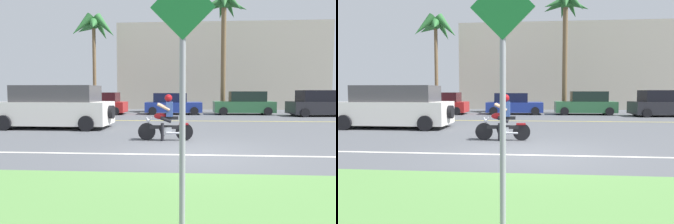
# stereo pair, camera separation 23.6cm
# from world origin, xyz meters

# --- Properties ---
(ground) EXTENTS (56.00, 30.00, 0.04)m
(ground) POSITION_xyz_m (0.00, 3.00, -0.02)
(ground) COLOR #4C4F54
(grass_median) EXTENTS (56.00, 3.80, 0.06)m
(grass_median) POSITION_xyz_m (0.00, -4.10, 0.03)
(grass_median) COLOR #548442
(grass_median) RESTS_ON ground
(lane_line_near) EXTENTS (50.40, 0.12, 0.01)m
(lane_line_near) POSITION_xyz_m (0.00, -0.25, 0.00)
(lane_line_near) COLOR silver
(lane_line_near) RESTS_ON ground
(lane_line_far) EXTENTS (50.40, 0.12, 0.01)m
(lane_line_far) POSITION_xyz_m (0.00, 8.66, 0.00)
(lane_line_far) COLOR yellow
(lane_line_far) RESTS_ON ground
(motorcyclist) EXTENTS (1.83, 0.60, 1.53)m
(motorcyclist) POSITION_xyz_m (-0.88, 2.02, 0.65)
(motorcyclist) COLOR black
(motorcyclist) RESTS_ON ground
(suv_nearby) EXTENTS (5.09, 2.24, 1.89)m
(suv_nearby) POSITION_xyz_m (-6.00, 5.07, 0.92)
(suv_nearby) COLOR white
(suv_nearby) RESTS_ON ground
(parked_car_0) EXTENTS (3.71, 2.02, 1.55)m
(parked_car_0) POSITION_xyz_m (-6.39, 13.20, 0.72)
(parked_car_0) COLOR #AD1E1E
(parked_car_0) RESTS_ON ground
(parked_car_1) EXTENTS (4.04, 2.10, 1.50)m
(parked_car_1) POSITION_xyz_m (-1.27, 13.60, 0.70)
(parked_car_1) COLOR navy
(parked_car_1) RESTS_ON ground
(parked_car_2) EXTENTS (4.18, 1.83, 1.63)m
(parked_car_2) POSITION_xyz_m (3.82, 13.62, 0.76)
(parked_car_2) COLOR #2D663D
(parked_car_2) RESTS_ON ground
(parked_car_3) EXTENTS (4.25, 2.21, 1.70)m
(parked_car_3) POSITION_xyz_m (8.54, 12.54, 0.79)
(parked_car_3) COLOR #232328
(parked_car_3) RESTS_ON ground
(palm_tree_0) EXTENTS (3.76, 3.68, 8.93)m
(palm_tree_0) POSITION_xyz_m (2.49, 15.13, 7.52)
(palm_tree_0) COLOR brown
(palm_tree_0) RESTS_ON ground
(palm_tree_1) EXTENTS (3.92, 4.08, 7.89)m
(palm_tree_1) POSITION_xyz_m (-7.82, 16.34, 6.60)
(palm_tree_1) COLOR brown
(palm_tree_1) RESTS_ON ground
(street_sign) EXTENTS (0.62, 0.06, 2.74)m
(street_sign) POSITION_xyz_m (-0.19, -4.94, 1.66)
(street_sign) COLOR gray
(street_sign) RESTS_ON ground
(building_far) EXTENTS (18.81, 4.00, 7.74)m
(building_far) POSITION_xyz_m (2.83, 21.00, 3.87)
(building_far) COLOR beige
(building_far) RESTS_ON ground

